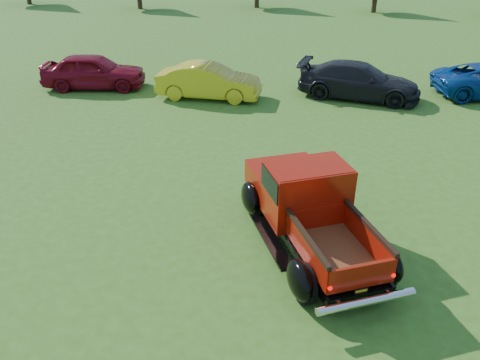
{
  "coord_description": "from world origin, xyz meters",
  "views": [
    {
      "loc": [
        1.74,
        -8.17,
        5.7
      ],
      "look_at": [
        0.44,
        0.2,
        1.1
      ],
      "focal_mm": 35.0,
      "sensor_mm": 36.0,
      "label": 1
    }
  ],
  "objects_px": {
    "pickup_truck": "(306,204)",
    "show_car_grey": "(359,81)",
    "show_car_red": "(94,71)",
    "show_car_yellow": "(209,81)"
  },
  "relations": [
    {
      "from": "show_car_red",
      "to": "show_car_grey",
      "type": "height_order",
      "value": "show_car_red"
    },
    {
      "from": "pickup_truck",
      "to": "show_car_yellow",
      "type": "height_order",
      "value": "pickup_truck"
    },
    {
      "from": "show_car_red",
      "to": "show_car_grey",
      "type": "xyz_separation_m",
      "value": [
        10.29,
        0.35,
        -0.03
      ]
    },
    {
      "from": "pickup_truck",
      "to": "show_car_grey",
      "type": "bearing_deg",
      "value": 55.08
    },
    {
      "from": "show_car_yellow",
      "to": "show_car_grey",
      "type": "distance_m",
      "value": 5.59
    },
    {
      "from": "show_car_red",
      "to": "show_car_yellow",
      "type": "height_order",
      "value": "show_car_red"
    },
    {
      "from": "pickup_truck",
      "to": "show_car_red",
      "type": "xyz_separation_m",
      "value": [
        -8.61,
        9.02,
        -0.1
      ]
    },
    {
      "from": "pickup_truck",
      "to": "show_car_grey",
      "type": "distance_m",
      "value": 9.53
    },
    {
      "from": "show_car_red",
      "to": "pickup_truck",
      "type": "bearing_deg",
      "value": -144.44
    },
    {
      "from": "pickup_truck",
      "to": "show_car_red",
      "type": "bearing_deg",
      "value": 108.91
    }
  ]
}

